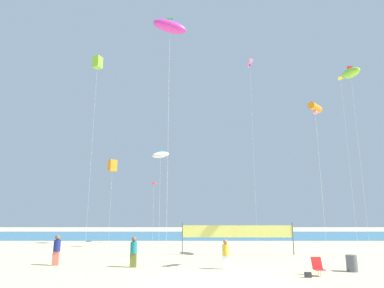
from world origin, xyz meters
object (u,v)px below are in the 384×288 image
at_px(beachgoer_teal_shirt, 134,251).
at_px(kite_white_inflatable, 161,155).
at_px(kite_orange_tube, 315,108).
at_px(kite_red_diamond, 154,184).
at_px(volleyball_net, 238,233).
at_px(kite_magenta_inflatable, 170,27).
at_px(beachgoer_mustard_shirt, 226,253).
at_px(kite_lime_inflatable, 351,73).
at_px(beachgoer_navy_shirt, 57,249).
at_px(kite_yellow_diamond, 341,83).
at_px(folding_beach_chair, 318,266).
at_px(kite_orange_box, 113,166).
at_px(kite_lime_box, 98,63).
at_px(kite_pink_tube, 250,64).
at_px(trash_barrel, 352,263).
at_px(beach_handbag, 308,275).

bearing_deg(beachgoer_teal_shirt, kite_white_inflatable, -120.84).
bearing_deg(kite_orange_tube, kite_red_diamond, 125.10).
bearing_deg(volleyball_net, kite_white_inflatable, 144.94).
relative_size(kite_magenta_inflatable, kite_red_diamond, 2.39).
bearing_deg(kite_white_inflatable, beachgoer_mustard_shirt, -66.17).
xyz_separation_m(kite_magenta_inflatable, kite_lime_inflatable, (13.94, 4.84, -1.04)).
height_order(beachgoer_navy_shirt, kite_magenta_inflatable, kite_magenta_inflatable).
distance_m(volleyball_net, kite_magenta_inflatable, 15.83).
distance_m(beachgoer_teal_shirt, kite_orange_tube, 13.81).
relative_size(kite_yellow_diamond, kite_lime_inflatable, 1.09).
distance_m(folding_beach_chair, kite_orange_box, 23.77).
height_order(kite_magenta_inflatable, kite_white_inflatable, kite_magenta_inflatable).
xyz_separation_m(volleyball_net, kite_lime_box, (-13.84, 6.77, 17.55)).
height_order(kite_yellow_diamond, kite_lime_box, kite_lime_box).
distance_m(volleyball_net, kite_pink_tube, 19.68).
bearing_deg(kite_white_inflatable, kite_orange_box, 145.58).
xyz_separation_m(kite_red_diamond, kite_lime_box, (-6.23, -2.39, 12.95)).
distance_m(beachgoer_mustard_shirt, kite_magenta_inflatable, 14.47).
xyz_separation_m(kite_white_inflatable, kite_lime_box, (-7.32, 2.19, 10.62)).
relative_size(kite_magenta_inflatable, kite_lime_box, 0.78).
distance_m(beachgoer_navy_shirt, trash_barrel, 17.13).
relative_size(beach_handbag, kite_lime_box, 0.02).
bearing_deg(beach_handbag, volleyball_net, 103.73).
xyz_separation_m(beach_handbag, kite_orange_box, (-14.21, 17.35, 7.94)).
relative_size(beachgoer_mustard_shirt, trash_barrel, 1.87).
xyz_separation_m(beachgoer_navy_shirt, kite_lime_inflatable, (20.79, 3.03, 12.95)).
distance_m(kite_pink_tube, kite_white_inflatable, 14.82).
height_order(kite_red_diamond, kite_lime_inflatable, kite_lime_inflatable).
distance_m(beachgoer_teal_shirt, folding_beach_chair, 10.21).
height_order(beach_handbag, kite_white_inflatable, kite_white_inflatable).
height_order(folding_beach_chair, kite_yellow_diamond, kite_yellow_diamond).
xyz_separation_m(beachgoer_mustard_shirt, folding_beach_chair, (4.49, -1.95, -0.40)).
height_order(beach_handbag, kite_red_diamond, kite_red_diamond).
relative_size(folding_beach_chair, kite_white_inflatable, 0.10).
bearing_deg(kite_lime_inflatable, kite_white_inflatable, 156.45).
bearing_deg(beachgoer_teal_shirt, beachgoer_mustard_shirt, 144.57).
bearing_deg(kite_orange_tube, beachgoer_mustard_shirt, 173.00).
height_order(trash_barrel, volleyball_net, volleyball_net).
bearing_deg(beachgoer_navy_shirt, kite_white_inflatable, -65.64).
xyz_separation_m(kite_white_inflatable, kite_orange_tube, (10.45, -11.84, 0.74)).
bearing_deg(kite_pink_tube, kite_lime_inflatable, -58.67).
relative_size(beach_handbag, kite_pink_tube, 0.02).
xyz_separation_m(kite_pink_tube, kite_lime_inflatable, (6.00, -9.85, -5.62)).
xyz_separation_m(beachgoer_mustard_shirt, kite_lime_box, (-12.24, 13.35, 18.33)).
height_order(kite_pink_tube, kite_red_diamond, kite_pink_tube).
distance_m(kite_magenta_inflatable, kite_orange_tube, 10.51).
bearing_deg(beachgoer_mustard_shirt, kite_pink_tube, 169.88).
bearing_deg(trash_barrel, kite_red_diamond, 127.75).
xyz_separation_m(kite_pink_tube, kite_lime_box, (-16.83, -0.90, -0.32)).
bearing_deg(kite_orange_tube, kite_pink_tube, 93.59).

